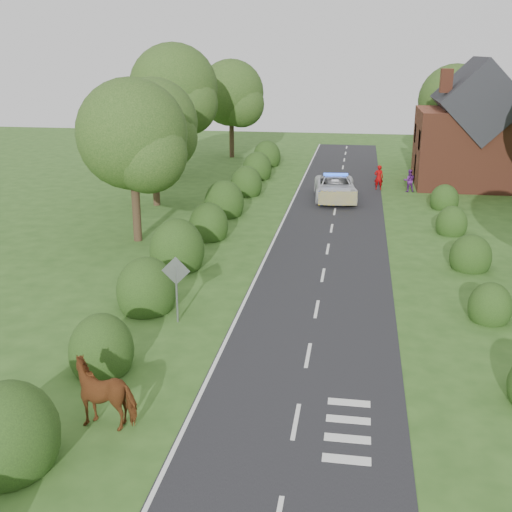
% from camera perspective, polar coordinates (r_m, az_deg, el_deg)
% --- Properties ---
extents(ground, '(120.00, 120.00, 0.00)m').
position_cam_1_polar(ground, '(21.43, 4.65, -8.83)').
color(ground, '#2F541D').
extents(road, '(6.00, 70.00, 0.02)m').
position_cam_1_polar(road, '(35.46, 6.66, 2.03)').
color(road, black).
rests_on(road, ground).
extents(road_markings, '(4.96, 70.00, 0.01)m').
position_cam_1_polar(road_markings, '(33.57, 3.76, 1.23)').
color(road_markings, white).
rests_on(road_markings, road).
extents(hedgerow_left, '(2.75, 50.41, 3.00)m').
position_cam_1_polar(hedgerow_left, '(33.00, -4.95, 2.21)').
color(hedgerow_left, '#203615').
rests_on(hedgerow_left, ground).
extents(hedgerow_right, '(2.10, 45.78, 2.10)m').
position_cam_1_polar(hedgerow_right, '(32.07, 18.20, 0.54)').
color(hedgerow_right, '#203615').
rests_on(hedgerow_right, ground).
extents(tree_left_a, '(5.74, 5.60, 8.38)m').
position_cam_1_polar(tree_left_a, '(33.17, -10.62, 10.16)').
color(tree_left_a, '#332316').
rests_on(tree_left_a, ground).
extents(tree_left_b, '(5.74, 5.60, 8.07)m').
position_cam_1_polar(tree_left_b, '(41.21, -8.86, 11.28)').
color(tree_left_b, '#332316').
rests_on(tree_left_b, ground).
extents(tree_left_c, '(6.97, 6.80, 10.22)m').
position_cam_1_polar(tree_left_c, '(51.01, -7.04, 14.26)').
color(tree_left_c, '#332316').
rests_on(tree_left_c, ground).
extents(tree_left_d, '(6.15, 6.00, 8.89)m').
position_cam_1_polar(tree_left_d, '(60.22, -1.99, 14.05)').
color(tree_left_d, '#332316').
rests_on(tree_left_d, ground).
extents(tree_right_c, '(6.15, 6.00, 8.58)m').
position_cam_1_polar(tree_right_c, '(57.66, 17.49, 12.81)').
color(tree_right_c, '#332316').
rests_on(tree_right_c, ground).
extents(road_sign, '(1.06, 0.08, 2.53)m').
position_cam_1_polar(road_sign, '(23.43, -7.11, -2.12)').
color(road_sign, gray).
rests_on(road_sign, ground).
extents(house, '(8.00, 7.40, 9.17)m').
position_cam_1_polar(house, '(50.12, 18.78, 10.25)').
color(house, brown).
rests_on(house, ground).
extents(cow, '(2.17, 1.19, 1.52)m').
position_cam_1_polar(cow, '(18.04, -13.10, -11.99)').
color(cow, '#562A12').
rests_on(cow, ground).
extents(police_van, '(3.23, 6.10, 1.77)m').
position_cam_1_polar(police_van, '(43.55, 7.06, 6.06)').
color(police_van, silver).
rests_on(police_van, ground).
extents(pedestrian_red, '(0.68, 0.48, 1.77)m').
position_cam_1_polar(pedestrian_red, '(47.13, 10.85, 6.87)').
color(pedestrian_red, '#950506').
rests_on(pedestrian_red, ground).
extents(pedestrian_purple, '(0.82, 0.67, 1.59)m').
position_cam_1_polar(pedestrian_purple, '(46.91, 13.45, 6.53)').
color(pedestrian_purple, '#571C72').
rests_on(pedestrian_purple, ground).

